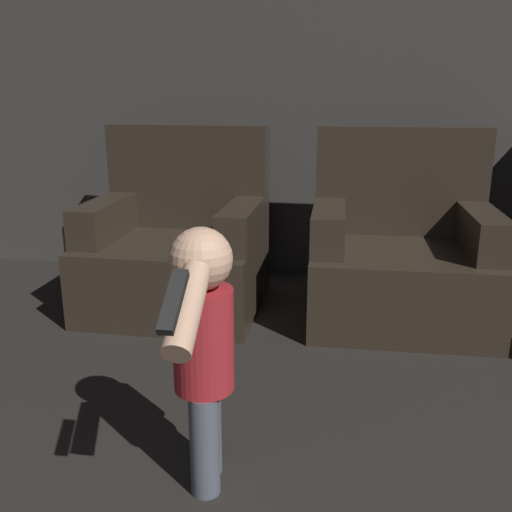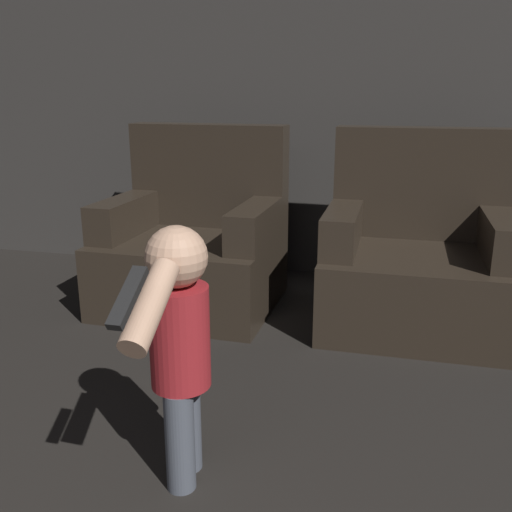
{
  "view_description": "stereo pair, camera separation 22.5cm",
  "coord_description": "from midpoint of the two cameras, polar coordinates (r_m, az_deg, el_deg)",
  "views": [
    {
      "loc": [
        0.63,
        0.9,
        1.16
      ],
      "look_at": [
        0.34,
        3.04,
        0.52
      ],
      "focal_mm": 40.0,
      "sensor_mm": 36.0,
      "label": 1
    },
    {
      "loc": [
        0.85,
        0.94,
        1.16
      ],
      "look_at": [
        0.34,
        3.04,
        0.52
      ],
      "focal_mm": 40.0,
      "sensor_mm": 36.0,
      "label": 2
    }
  ],
  "objects": [
    {
      "name": "person_toddler",
      "position": [
        1.64,
        -3.85,
        -8.24
      ],
      "size": [
        0.18,
        0.55,
        0.8
      ],
      "rotation": [
        0.0,
        0.0,
        1.71
      ],
      "color": "#474C56",
      "rests_on": "ground_plane"
    },
    {
      "name": "armchair_left",
      "position": [
        3.13,
        -4.09,
        1.0
      ],
      "size": [
        0.93,
        0.82,
        0.96
      ],
      "rotation": [
        0.0,
        0.0,
        -0.03
      ],
      "color": "black",
      "rests_on": "ground_plane"
    },
    {
      "name": "wall_back",
      "position": [
        3.66,
        2.09,
        18.69
      ],
      "size": [
        8.4,
        0.05,
        2.6
      ],
      "color": "#33302D",
      "rests_on": "ground_plane"
    },
    {
      "name": "armchair_right",
      "position": [
        3.0,
        17.86,
        -0.47
      ],
      "size": [
        0.91,
        0.8,
        0.96
      ],
      "rotation": [
        0.0,
        0.0,
        -0.01
      ],
      "color": "black",
      "rests_on": "ground_plane"
    }
  ]
}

